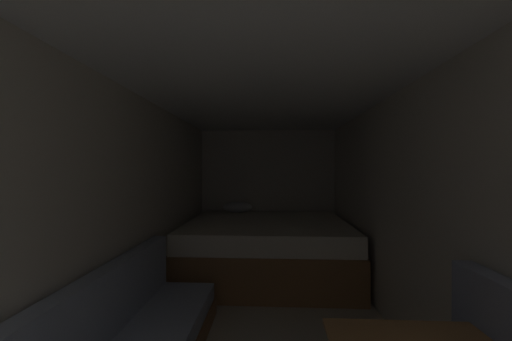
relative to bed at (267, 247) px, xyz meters
name	(u,v)px	position (x,y,z in m)	size (l,w,h in m)	color
wall_back	(268,192)	(0.00, 0.99, 0.68)	(2.35, 0.05, 2.08)	beige
wall_left	(127,215)	(-1.15, -1.56, 0.68)	(0.05, 5.04, 2.08)	beige
wall_right	(410,217)	(1.15, -1.56, 0.68)	(0.05, 5.04, 2.08)	beige
ceiling_slab	(264,85)	(0.00, -1.56, 1.74)	(2.35, 5.04, 0.05)	white
bed	(267,247)	(0.00, 0.00, 0.00)	(2.13, 1.84, 0.90)	olive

